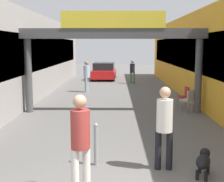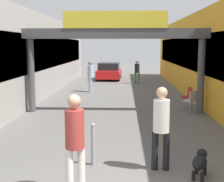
{
  "view_description": "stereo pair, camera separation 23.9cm",
  "coord_description": "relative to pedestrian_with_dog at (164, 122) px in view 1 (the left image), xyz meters",
  "views": [
    {
      "loc": [
        0.13,
        -4.44,
        2.63
      ],
      "look_at": [
        0.0,
        4.71,
        1.3
      ],
      "focal_mm": 50.0,
      "sensor_mm": 36.0,
      "label": 1
    },
    {
      "loc": [
        0.37,
        -4.43,
        2.63
      ],
      "look_at": [
        0.0,
        4.71,
        1.3
      ],
      "focal_mm": 50.0,
      "sensor_mm": 36.0,
      "label": 2
    }
  ],
  "objects": [
    {
      "name": "storefront_right",
      "position": [
        3.95,
        9.03,
        1.05
      ],
      "size": [
        3.0,
        26.0,
        4.16
      ],
      "color": "gold",
      "rests_on": "ground_plane"
    },
    {
      "name": "arcade_sign_gateway",
      "position": [
        -1.14,
        5.79,
        1.75
      ],
      "size": [
        7.4,
        0.47,
        3.93
      ],
      "color": "#4C4C4F",
      "rests_on": "ground_plane"
    },
    {
      "name": "cafe_chair_red_farther",
      "position": [
        1.93,
        6.87,
        -0.49
      ],
      "size": [
        0.47,
        0.47,
        0.89
      ],
      "color": "gray",
      "rests_on": "ground_plane"
    },
    {
      "name": "pedestrian_carrying_crate",
      "position": [
        -2.72,
        11.26,
        -0.01
      ],
      "size": [
        0.4,
        0.4,
        1.77
      ],
      "color": "#8C9EB2",
      "rests_on": "ground_plane"
    },
    {
      "name": "dog_on_leash",
      "position": [
        0.76,
        -0.34,
        -0.71
      ],
      "size": [
        0.49,
        0.74,
        0.52
      ],
      "color": "black",
      "rests_on": "ground_plane"
    },
    {
      "name": "cafe_chair_aluminium_nearer",
      "position": [
        1.84,
        5.83,
        -0.49
      ],
      "size": [
        0.57,
        0.57,
        0.89
      ],
      "color": "gray",
      "rests_on": "ground_plane"
    },
    {
      "name": "pedestrian_with_dog",
      "position": [
        0.0,
        0.0,
        0.0
      ],
      "size": [
        0.39,
        0.36,
        1.79
      ],
      "color": "black",
      "rests_on": "ground_plane"
    },
    {
      "name": "pedestrian_companion",
      "position": [
        -1.64,
        -1.13,
        0.01
      ],
      "size": [
        0.48,
        0.48,
        1.8
      ],
      "color": "silver",
      "rests_on": "ground_plane"
    },
    {
      "name": "storefront_left",
      "position": [
        -6.24,
        9.03,
        1.05
      ],
      "size": [
        3.0,
        26.0,
        4.16
      ],
      "color": "#9E9993",
      "rests_on": "ground_plane"
    },
    {
      "name": "bollard_post_metal",
      "position": [
        -1.46,
        0.22,
        -0.55
      ],
      "size": [
        0.1,
        0.1,
        0.96
      ],
      "color": "gray",
      "rests_on": "ground_plane"
    },
    {
      "name": "parked_car_red",
      "position": [
        -1.99,
        18.18,
        -0.39
      ],
      "size": [
        1.9,
        4.05,
        1.33
      ],
      "color": "red",
      "rests_on": "ground_plane"
    },
    {
      "name": "pedestrian_elderly_walking",
      "position": [
        0.1,
        15.36,
        -0.09
      ],
      "size": [
        0.46,
        0.46,
        1.65
      ],
      "color": "#4C7F47",
      "rests_on": "ground_plane"
    }
  ]
}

